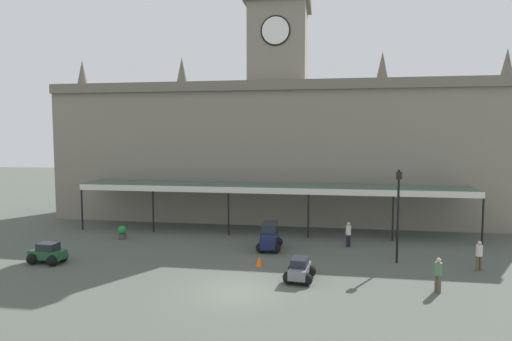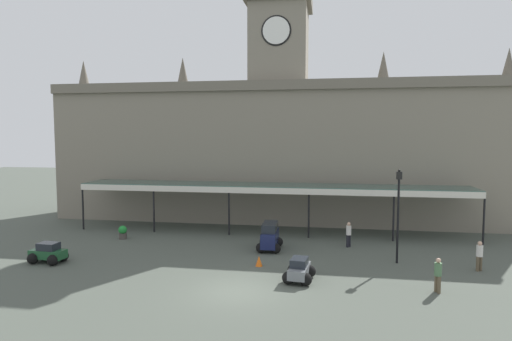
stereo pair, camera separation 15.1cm
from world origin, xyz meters
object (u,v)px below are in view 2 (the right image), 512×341
(planter_forecourt_centre, at_px, (123,232))
(victorian_lamppost, at_px, (398,206))
(pedestrian_beside_cars, at_px, (349,234))
(car_green_sedan, at_px, (48,254))
(traffic_cone, at_px, (259,261))
(pedestrian_near_entrance, at_px, (438,274))
(pedestrian_crossing_forecourt, at_px, (479,255))
(car_navy_van, at_px, (270,237))
(car_grey_sedan, at_px, (299,271))

(planter_forecourt_centre, bearing_deg, victorian_lamppost, -8.88)
(pedestrian_beside_cars, relative_size, planter_forecourt_centre, 1.74)
(car_green_sedan, relative_size, traffic_cone, 3.59)
(victorian_lamppost, bearing_deg, pedestrian_near_entrance, -76.03)
(pedestrian_crossing_forecourt, bearing_deg, car_green_sedan, -174.31)
(car_navy_van, distance_m, pedestrian_crossing_forecourt, 12.22)
(car_grey_sedan, height_order, pedestrian_crossing_forecourt, pedestrian_crossing_forecourt)
(traffic_cone, bearing_deg, pedestrian_beside_cars, 44.45)
(car_green_sedan, distance_m, planter_forecourt_centre, 6.36)
(traffic_cone, bearing_deg, pedestrian_near_entrance, -16.81)
(car_green_sedan, distance_m, pedestrian_beside_cars, 18.74)
(pedestrian_crossing_forecourt, height_order, pedestrian_near_entrance, same)
(pedestrian_crossing_forecourt, xyz_separation_m, planter_forecourt_centre, (-22.81, 3.72, -0.42))
(pedestrian_near_entrance, relative_size, victorian_lamppost, 0.30)
(car_grey_sedan, xyz_separation_m, pedestrian_beside_cars, (2.82, 7.25, 0.41))
(car_navy_van, bearing_deg, planter_forecourt_centre, 173.80)
(victorian_lamppost, distance_m, traffic_cone, 8.67)
(pedestrian_near_entrance, bearing_deg, pedestrian_crossing_forecourt, 51.12)
(car_green_sedan, relative_size, car_grey_sedan, 0.99)
(victorian_lamppost, bearing_deg, car_grey_sedan, -143.66)
(pedestrian_near_entrance, xyz_separation_m, planter_forecourt_centre, (-19.73, 7.53, -0.42))
(car_navy_van, height_order, victorian_lamppost, victorian_lamppost)
(car_grey_sedan, relative_size, victorian_lamppost, 0.39)
(car_navy_van, distance_m, car_grey_sedan, 6.17)
(pedestrian_near_entrance, xyz_separation_m, victorian_lamppost, (-1.15, 4.63, 2.47))
(victorian_lamppost, distance_m, planter_forecourt_centre, 19.02)
(pedestrian_near_entrance, distance_m, victorian_lamppost, 5.37)
(car_navy_van, height_order, pedestrian_crossing_forecourt, car_navy_van)
(pedestrian_near_entrance, bearing_deg, car_navy_van, 144.41)
(traffic_cone, bearing_deg, car_grey_sedan, -40.79)
(victorian_lamppost, xyz_separation_m, planter_forecourt_centre, (-18.58, 2.90, -2.89))
(pedestrian_beside_cars, height_order, pedestrian_near_entrance, same)
(car_grey_sedan, distance_m, pedestrian_crossing_forecourt, 10.19)
(pedestrian_crossing_forecourt, distance_m, pedestrian_beside_cars, 7.97)
(car_navy_van, distance_m, traffic_cone, 3.67)
(car_navy_van, height_order, car_grey_sedan, car_navy_van)
(car_navy_van, distance_m, planter_forecourt_centre, 10.92)
(car_grey_sedan, bearing_deg, pedestrian_beside_cars, 68.76)
(car_grey_sedan, height_order, pedestrian_near_entrance, pedestrian_near_entrance)
(victorian_lamppost, bearing_deg, car_green_sedan, -170.86)
(traffic_cone, relative_size, planter_forecourt_centre, 0.61)
(traffic_cone, bearing_deg, pedestrian_crossing_forecourt, 5.13)
(car_navy_van, relative_size, traffic_cone, 4.12)
(car_green_sedan, relative_size, planter_forecourt_centre, 2.20)
(car_green_sedan, bearing_deg, car_navy_van, 21.75)
(pedestrian_beside_cars, distance_m, pedestrian_near_entrance, 8.74)
(pedestrian_beside_cars, bearing_deg, victorian_lamppost, -51.13)
(car_green_sedan, distance_m, pedestrian_crossing_forecourt, 24.54)
(traffic_cone, bearing_deg, car_navy_van, 87.69)
(pedestrian_crossing_forecourt, bearing_deg, car_grey_sedan, -161.76)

